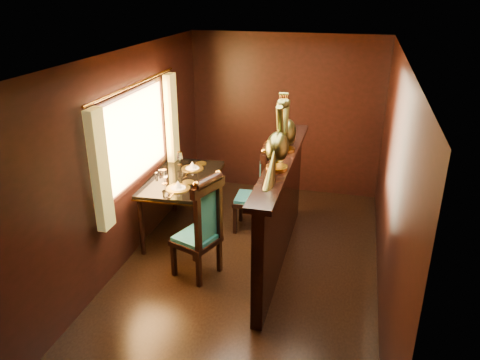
{
  "coord_description": "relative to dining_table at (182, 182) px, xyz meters",
  "views": [
    {
      "loc": [
        1.08,
        -4.6,
        3.18
      ],
      "look_at": [
        -0.19,
        0.37,
        1.0
      ],
      "focal_mm": 35.0,
      "sensor_mm": 36.0,
      "label": 1
    }
  ],
  "objects": [
    {
      "name": "ground",
      "position": [
        1.05,
        -0.68,
        -0.75
      ],
      "size": [
        5.0,
        5.0,
        0.0
      ],
      "primitive_type": "plane",
      "color": "black",
      "rests_on": "ground"
    },
    {
      "name": "peacock_left",
      "position": [
        1.38,
        -0.77,
        1.0
      ],
      "size": [
        0.25,
        0.66,
        0.78
      ],
      "primitive_type": null,
      "color": "#16442B",
      "rests_on": "partition"
    },
    {
      "name": "partition",
      "position": [
        1.37,
        -0.38,
        -0.04
      ],
      "size": [
        0.26,
        2.7,
        1.36
      ],
      "color": "black",
      "rests_on": "ground"
    },
    {
      "name": "dining_table",
      "position": [
        0.0,
        0.0,
        0.0
      ],
      "size": [
        0.92,
        1.44,
        1.02
      ],
      "rotation": [
        0.0,
        0.0,
        0.06
      ],
      "color": "black",
      "rests_on": "ground"
    },
    {
      "name": "chair_right",
      "position": [
        0.97,
        0.35,
        -0.1
      ],
      "size": [
        0.47,
        0.5,
        1.25
      ],
      "rotation": [
        0.0,
        0.0,
        0.04
      ],
      "color": "black",
      "rests_on": "ground"
    },
    {
      "name": "room_shell",
      "position": [
        0.97,
        -0.66,
        0.83
      ],
      "size": [
        3.04,
        5.04,
        2.52
      ],
      "color": "black",
      "rests_on": "ground"
    },
    {
      "name": "peacock_right",
      "position": [
        1.38,
        -0.15,
        0.97
      ],
      "size": [
        0.23,
        0.61,
        0.73
      ],
      "primitive_type": null,
      "color": "#16442B",
      "rests_on": "partition"
    },
    {
      "name": "chair_left",
      "position": [
        0.6,
        -0.92,
        -0.07
      ],
      "size": [
        0.6,
        0.62,
        1.3
      ],
      "rotation": [
        0.0,
        0.0,
        -0.36
      ],
      "color": "black",
      "rests_on": "ground"
    }
  ]
}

